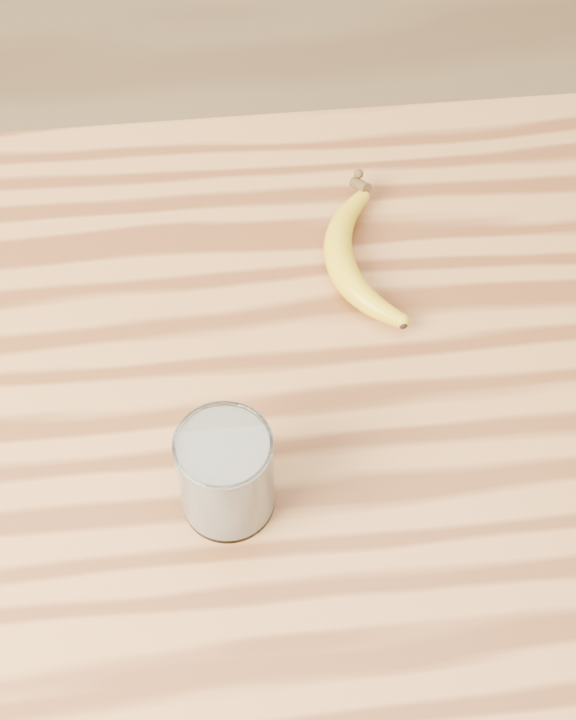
{
  "coord_description": "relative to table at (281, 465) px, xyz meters",
  "views": [
    {
      "loc": [
        -0.04,
        -0.51,
        1.71
      ],
      "look_at": [
        0.01,
        0.02,
        0.93
      ],
      "focal_mm": 50.0,
      "sensor_mm": 36.0,
      "label": 1
    }
  ],
  "objects": [
    {
      "name": "table",
      "position": [
        0.0,
        0.0,
        0.0
      ],
      "size": [
        1.2,
        0.8,
        0.9
      ],
      "color": "#AD6F3A",
      "rests_on": "ground"
    },
    {
      "name": "banana",
      "position": [
        0.08,
        0.15,
        0.15
      ],
      "size": [
        0.12,
        0.26,
        0.03
      ],
      "primitive_type": null,
      "rotation": [
        0.0,
        0.0,
        0.09
      ],
      "color": "gold",
      "rests_on": "table"
    },
    {
      "name": "smoothie_glass",
      "position": [
        -0.06,
        -0.1,
        0.18
      ],
      "size": [
        0.08,
        0.08,
        0.1
      ],
      "color": "white",
      "rests_on": "table"
    }
  ]
}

